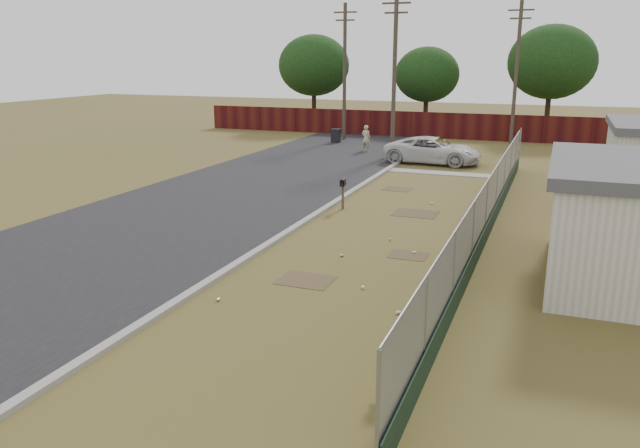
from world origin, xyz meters
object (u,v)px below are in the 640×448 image
at_px(fire_hydrant, 391,373).
at_px(pedestrian, 366,138).
at_px(mailbox, 343,185).
at_px(trash_bin, 336,136).
at_px(pickup_truck, 433,150).

relative_size(fire_hydrant, pedestrian, 0.55).
height_order(mailbox, trash_bin, mailbox).
distance_m(pedestrian, trash_bin, 4.28).
xyz_separation_m(pickup_truck, trash_bin, (-7.67, 5.94, -0.24)).
distance_m(fire_hydrant, pickup_truck, 24.31).
bearing_deg(fire_hydrant, mailbox, 112.53).
bearing_deg(mailbox, fire_hydrant, -67.47).
distance_m(mailbox, pickup_truck, 11.65).
distance_m(fire_hydrant, trash_bin, 32.11).
bearing_deg(mailbox, pedestrian, 103.62).
xyz_separation_m(fire_hydrant, trash_bin, (-11.67, 29.91, 0.06)).
bearing_deg(pickup_truck, fire_hydrant, -167.59).
bearing_deg(fire_hydrant, trash_bin, 111.31).
height_order(fire_hydrant, trash_bin, trash_bin).
bearing_deg(pedestrian, pickup_truck, 156.83).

